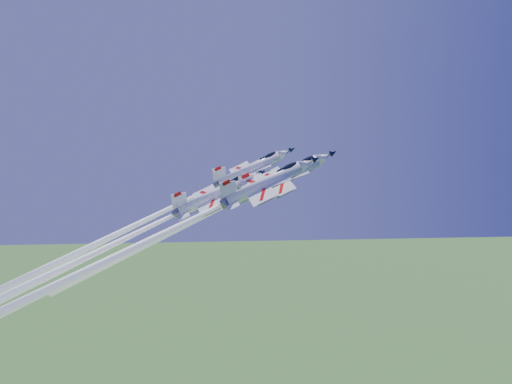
{
  "coord_description": "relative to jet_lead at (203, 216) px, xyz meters",
  "views": [
    {
      "loc": [
        -5.82,
        -97.1,
        114.09
      ],
      "look_at": [
        0.0,
        0.0,
        95.03
      ],
      "focal_mm": 40.0,
      "sensor_mm": 36.0,
      "label": 1
    }
  ],
  "objects": [
    {
      "name": "jet_lead",
      "position": [
        0.0,
        0.0,
        0.0
      ],
      "size": [
        41.24,
        13.41,
        34.25
      ],
      "rotation": [
        0.44,
        0.18,
        -1.38
      ],
      "color": "white"
    },
    {
      "name": "jet_left",
      "position": [
        -11.85,
        6.64,
        -2.76
      ],
      "size": [
        48.63,
        15.03,
        46.31
      ],
      "rotation": [
        0.44,
        0.18,
        -1.38
      ],
      "color": "white"
    },
    {
      "name": "jet_right",
      "position": [
        -9.36,
        -6.19,
        -2.8
      ],
      "size": [
        48.95,
        15.28,
        45.27
      ],
      "rotation": [
        0.44,
        0.18,
        -1.38
      ],
      "color": "white"
    },
    {
      "name": "jet_slot",
      "position": [
        -15.63,
        -1.24,
        -4.6
      ],
      "size": [
        45.61,
        14.37,
        41.06
      ],
      "rotation": [
        0.44,
        0.18,
        -1.38
      ],
      "color": "white"
    }
  ]
}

